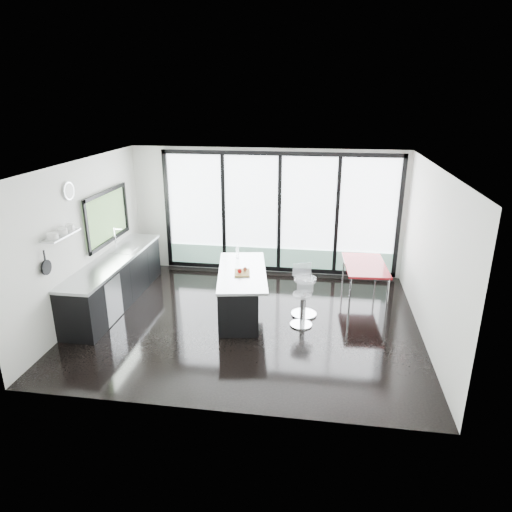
% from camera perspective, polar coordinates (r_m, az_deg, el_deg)
% --- Properties ---
extents(floor, '(6.00, 5.00, 0.00)m').
position_cam_1_polar(floor, '(8.32, -1.00, -8.14)').
color(floor, black).
rests_on(floor, ground).
extents(ceiling, '(6.00, 5.00, 0.00)m').
position_cam_1_polar(ceiling, '(7.44, -1.12, 11.32)').
color(ceiling, white).
rests_on(ceiling, wall_back).
extents(wall_back, '(6.00, 0.09, 2.80)m').
position_cam_1_polar(wall_back, '(10.11, 2.77, 4.67)').
color(wall_back, silver).
rests_on(wall_back, ground).
extents(wall_front, '(6.00, 0.00, 2.80)m').
position_cam_1_polar(wall_front, '(5.50, -5.37, -7.18)').
color(wall_front, silver).
rests_on(wall_front, ground).
extents(wall_left, '(0.26, 5.00, 2.80)m').
position_cam_1_polar(wall_left, '(8.92, -19.98, 3.41)').
color(wall_left, silver).
rests_on(wall_left, ground).
extents(wall_right, '(0.00, 5.00, 2.80)m').
position_cam_1_polar(wall_right, '(7.87, 21.03, -0.05)').
color(wall_right, silver).
rests_on(wall_right, ground).
extents(counter_cabinets, '(0.69, 3.24, 1.36)m').
position_cam_1_polar(counter_cabinets, '(9.24, -17.19, -2.96)').
color(counter_cabinets, black).
rests_on(counter_cabinets, floor).
extents(island, '(1.20, 2.16, 1.08)m').
position_cam_1_polar(island, '(8.48, -2.17, -4.41)').
color(island, black).
rests_on(island, floor).
extents(bar_stool_near, '(0.49, 0.49, 0.62)m').
position_cam_1_polar(bar_stool_near, '(8.08, 5.71, -6.67)').
color(bar_stool_near, silver).
rests_on(bar_stool_near, floor).
extents(bar_stool_far, '(0.62, 0.62, 0.75)m').
position_cam_1_polar(bar_stool_far, '(8.43, 6.08, -5.04)').
color(bar_stool_far, silver).
rests_on(bar_stool_far, floor).
extents(red_table, '(0.87, 1.42, 0.74)m').
position_cam_1_polar(red_table, '(9.29, 13.33, -3.12)').
color(red_table, maroon).
rests_on(red_table, floor).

